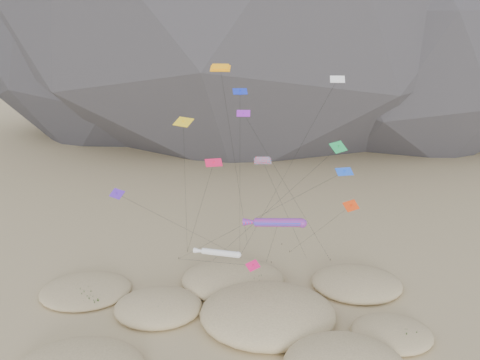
# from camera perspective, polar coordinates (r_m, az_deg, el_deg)

# --- Properties ---
(ground) EXTENTS (500.00, 500.00, 0.00)m
(ground) POSITION_cam_1_polar(r_m,az_deg,el_deg) (54.57, 0.73, -20.20)
(ground) COLOR #CCB789
(ground) RESTS_ON ground
(dunes) EXTENTS (49.05, 36.29, 4.16)m
(dunes) POSITION_cam_1_polar(r_m,az_deg,el_deg) (57.69, -0.28, -16.96)
(dunes) COLOR #CCB789
(dunes) RESTS_ON ground
(dune_grass) EXTENTS (41.21, 28.53, 1.49)m
(dune_grass) POSITION_cam_1_polar(r_m,az_deg,el_deg) (56.79, 0.68, -17.43)
(dune_grass) COLOR black
(dune_grass) RESTS_ON ground
(kite_stakes) EXTENTS (23.43, 8.08, 0.30)m
(kite_stakes) POSITION_cam_1_polar(r_m,az_deg,el_deg) (73.79, 1.00, -9.25)
(kite_stakes) COLOR #3F2D1E
(kite_stakes) RESTS_ON ground
(rainbow_tube_kite) EXTENTS (7.74, 13.25, 12.28)m
(rainbow_tube_kite) POSITION_cam_1_polar(r_m,az_deg,el_deg) (57.08, 4.42, -5.19)
(rainbow_tube_kite) COLOR #F3194D
(rainbow_tube_kite) RESTS_ON ground
(white_tube_kite) EXTENTS (5.79, 18.92, 9.27)m
(white_tube_kite) POSITION_cam_1_polar(r_m,az_deg,el_deg) (55.74, -2.69, -8.84)
(white_tube_kite) COLOR silver
(white_tube_kite) RESTS_ON ground
(orange_parafoil) EXTENTS (4.76, 16.65, 30.02)m
(orange_parafoil) POSITION_cam_1_polar(r_m,az_deg,el_deg) (54.99, -2.32, 12.98)
(orange_parafoil) COLOR #FF9E0D
(orange_parafoil) RESTS_ON ground
(multi_parafoil) EXTENTS (8.62, 9.31, 18.56)m
(multi_parafoil) POSITION_cam_1_polar(r_m,az_deg,el_deg) (58.70, 2.87, 2.20)
(multi_parafoil) COLOR #FF1A28
(multi_parafoil) RESTS_ON ground
(delta_kites) EXTENTS (30.47, 19.10, 28.05)m
(delta_kites) POSITION_cam_1_polar(r_m,az_deg,el_deg) (56.73, 3.02, 2.19)
(delta_kites) COLOR #E21547
(delta_kites) RESTS_ON ground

